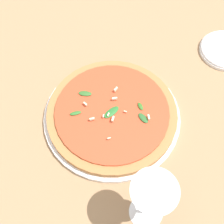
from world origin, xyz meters
The scene contains 3 objects.
ground_plane centered at (0.00, 0.00, 0.00)m, with size 6.00×6.00×0.00m, color #9E7A56.
pizza_arugula_main centered at (0.03, 0.02, 0.02)m, with size 0.36×0.36×0.05m.
wine_glass centered at (-0.21, -0.08, 0.13)m, with size 0.09×0.09×0.18m.
Camera 1 is at (-0.37, -0.02, 0.73)m, focal length 50.00 mm.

